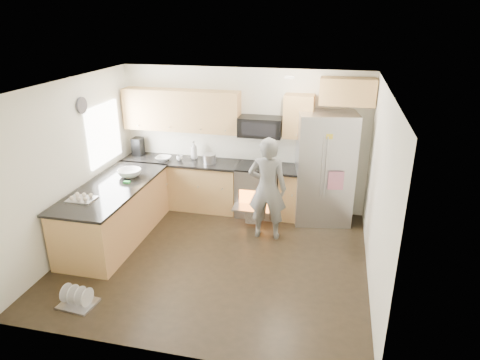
% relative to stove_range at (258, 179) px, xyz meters
% --- Properties ---
extents(ground, '(4.50, 4.50, 0.00)m').
position_rel_stove_range_xyz_m(ground, '(-0.35, -1.69, -0.68)').
color(ground, black).
rests_on(ground, ground).
extents(room_shell, '(4.54, 4.04, 2.62)m').
position_rel_stove_range_xyz_m(room_shell, '(-0.39, -1.68, 1.00)').
color(room_shell, white).
rests_on(room_shell, ground).
extents(back_cabinet_run, '(4.45, 0.64, 2.50)m').
position_rel_stove_range_xyz_m(back_cabinet_run, '(-0.94, 0.05, 0.29)').
color(back_cabinet_run, tan).
rests_on(back_cabinet_run, ground).
extents(peninsula, '(0.96, 2.36, 1.05)m').
position_rel_stove_range_xyz_m(peninsula, '(-2.10, -1.44, -0.21)').
color(peninsula, tan).
rests_on(peninsula, ground).
extents(stove_range, '(0.76, 0.97, 1.79)m').
position_rel_stove_range_xyz_m(stove_range, '(0.00, 0.00, 0.00)').
color(stove_range, '#B7B7BC').
rests_on(stove_range, ground).
extents(refrigerator, '(1.07, 0.90, 1.96)m').
position_rel_stove_range_xyz_m(refrigerator, '(1.15, 0.01, 0.30)').
color(refrigerator, '#B7B7BC').
rests_on(refrigerator, ground).
extents(person, '(0.63, 0.42, 1.71)m').
position_rel_stove_range_xyz_m(person, '(0.30, -0.84, 0.18)').
color(person, slate).
rests_on(person, ground).
extents(dish_rack, '(0.47, 0.39, 0.27)m').
position_rel_stove_range_xyz_m(dish_rack, '(-1.75, -3.16, -0.60)').
color(dish_rack, '#B7B7BC').
rests_on(dish_rack, ground).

